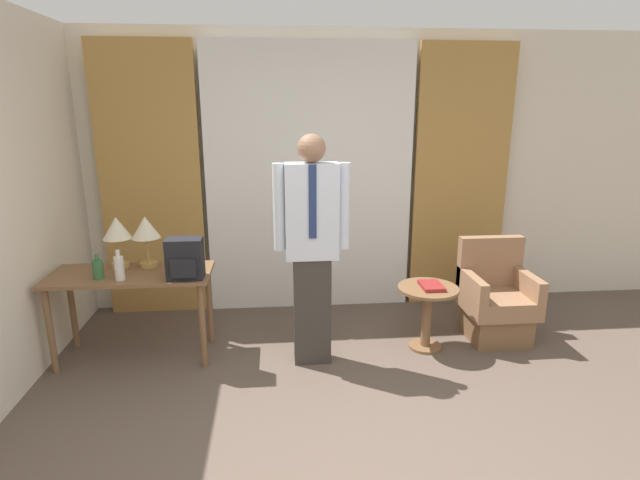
{
  "coord_description": "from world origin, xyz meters",
  "views": [
    {
      "loc": [
        -0.34,
        -1.94,
        2.01
      ],
      "look_at": [
        -0.02,
        1.55,
        1.05
      ],
      "focal_mm": 28.0,
      "sensor_mm": 36.0,
      "label": 1
    }
  ],
  "objects": [
    {
      "name": "wall_back",
      "position": [
        0.0,
        3.0,
        1.35
      ],
      "size": [
        10.0,
        0.06,
        2.7
      ],
      "color": "silver",
      "rests_on": "ground_plane"
    },
    {
      "name": "curtain_sheer_center",
      "position": [
        0.0,
        2.87,
        1.29
      ],
      "size": [
        1.99,
        0.06,
        2.58
      ],
      "color": "white",
      "rests_on": "ground_plane"
    },
    {
      "name": "curtain_drape_left",
      "position": [
        -1.51,
        2.87,
        1.29
      ],
      "size": [
        0.94,
        0.06,
        2.58
      ],
      "color": "#B28442",
      "rests_on": "ground_plane"
    },
    {
      "name": "curtain_drape_right",
      "position": [
        1.51,
        2.87,
        1.29
      ],
      "size": [
        0.94,
        0.06,
        2.58
      ],
      "color": "#B28442",
      "rests_on": "ground_plane"
    },
    {
      "name": "desk",
      "position": [
        -1.49,
        1.91,
        0.62
      ],
      "size": [
        1.25,
        0.55,
        0.72
      ],
      "color": "brown",
      "rests_on": "ground_plane"
    },
    {
      "name": "table_lamp_left",
      "position": [
        -1.61,
        2.05,
        1.03
      ],
      "size": [
        0.23,
        0.23,
        0.42
      ],
      "color": "tan",
      "rests_on": "desk"
    },
    {
      "name": "table_lamp_right",
      "position": [
        -1.38,
        2.05,
        1.03
      ],
      "size": [
        0.23,
        0.23,
        0.42
      ],
      "color": "tan",
      "rests_on": "desk"
    },
    {
      "name": "bottle_near_edge",
      "position": [
        -1.52,
        1.75,
        0.82
      ],
      "size": [
        0.07,
        0.07,
        0.23
      ],
      "color": "silver",
      "rests_on": "desk"
    },
    {
      "name": "bottle_by_lamp",
      "position": [
        -1.69,
        1.78,
        0.8
      ],
      "size": [
        0.08,
        0.08,
        0.19
      ],
      "color": "#336638",
      "rests_on": "desk"
    },
    {
      "name": "backpack",
      "position": [
        -1.03,
        1.74,
        0.88
      ],
      "size": [
        0.27,
        0.2,
        0.31
      ],
      "color": "black",
      "rests_on": "desk"
    },
    {
      "name": "person",
      "position": [
        -0.07,
        1.7,
        1.0
      ],
      "size": [
        0.58,
        0.21,
        1.81
      ],
      "color": "#38332D",
      "rests_on": "ground_plane"
    },
    {
      "name": "armchair",
      "position": [
        1.57,
        1.98,
        0.33
      ],
      "size": [
        0.57,
        0.55,
        0.87
      ],
      "color": "brown",
      "rests_on": "ground_plane"
    },
    {
      "name": "side_table",
      "position": [
        0.91,
        1.83,
        0.37
      ],
      "size": [
        0.5,
        0.5,
        0.55
      ],
      "color": "brown",
      "rests_on": "ground_plane"
    },
    {
      "name": "book",
      "position": [
        0.93,
        1.83,
        0.56
      ],
      "size": [
        0.17,
        0.25,
        0.03
      ],
      "color": "maroon",
      "rests_on": "side_table"
    }
  ]
}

